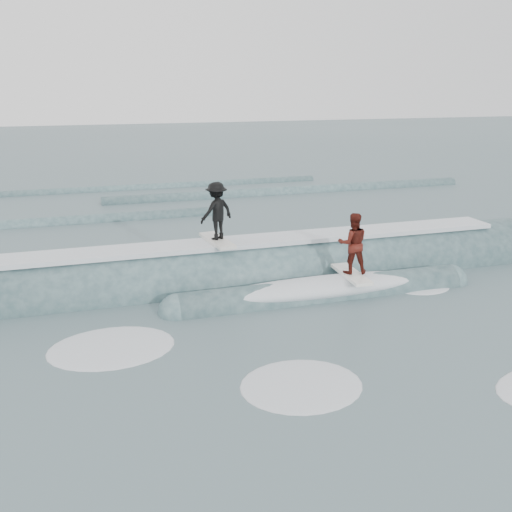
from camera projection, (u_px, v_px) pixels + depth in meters
name	position (u px, v px, depth m)	size (l,w,h in m)	color
ground	(289.00, 326.00, 15.31)	(160.00, 160.00, 0.00)	#3D5359
breaking_wave	(255.00, 280.00, 18.78)	(23.72, 4.08, 2.61)	#334F56
surfer_black	(217.00, 213.00, 17.99)	(1.36, 2.05, 1.94)	silver
surfer_red	(353.00, 246.00, 17.27)	(1.06, 2.02, 1.98)	white
whitewater	(357.00, 359.00, 13.51)	(12.59, 8.32, 0.10)	white
far_swells	(170.00, 201.00, 31.31)	(38.40, 8.65, 0.80)	#334F56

